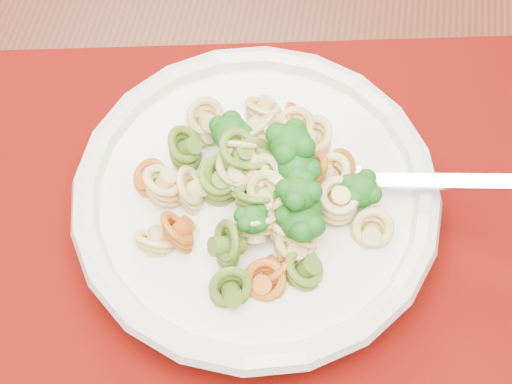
% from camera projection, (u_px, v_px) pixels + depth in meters
% --- Properties ---
extents(dining_table, '(1.44, 1.09, 0.72)m').
position_uv_depth(dining_table, '(349.00, 254.00, 0.64)').
color(dining_table, '#4F2616').
rests_on(dining_table, ground).
extents(placemat, '(0.57, 0.52, 0.00)m').
position_uv_depth(placemat, '(259.00, 233.00, 0.53)').
color(placemat, '#600604').
rests_on(placemat, dining_table).
extents(pasta_bowl, '(0.26, 0.26, 0.05)m').
position_uv_depth(pasta_bowl, '(256.00, 199.00, 0.51)').
color(pasta_bowl, silver).
rests_on(pasta_bowl, placemat).
extents(pasta_broccoli_heap, '(0.22, 0.22, 0.06)m').
position_uv_depth(pasta_broccoli_heap, '(256.00, 188.00, 0.49)').
color(pasta_broccoli_heap, '#DBC56C').
rests_on(pasta_broccoli_heap, pasta_bowl).
extents(fork, '(0.18, 0.05, 0.08)m').
position_uv_depth(fork, '(341.00, 180.00, 0.50)').
color(fork, silver).
rests_on(fork, pasta_bowl).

